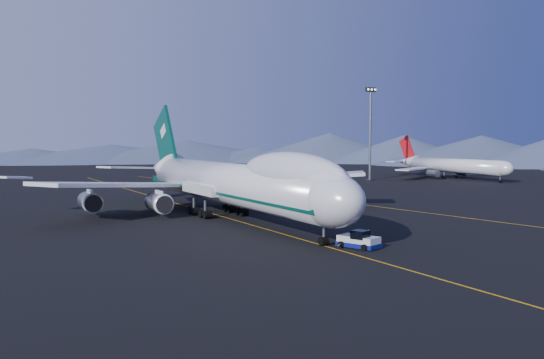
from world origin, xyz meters
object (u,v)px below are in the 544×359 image
second_jet (451,166)px  floodlight_mast (370,134)px  boeing_747 (231,182)px  service_van (344,199)px  pushback_tug (359,242)px

second_jet → floodlight_mast: (-26.22, 6.49, 9.86)m
boeing_747 → service_van: size_ratio=16.65×
boeing_747 → second_jet: (98.10, 51.87, -1.73)m
second_jet → floodlight_mast: floodlight_mast is taller
service_van → floodlight_mast: size_ratio=0.16×
floodlight_mast → boeing_747: bearing=-140.9°
second_jet → service_van: size_ratio=10.91×
boeing_747 → service_van: boeing_747 is taller
boeing_747 → second_jet: bearing=27.9°
floodlight_mast → service_van: bearing=-132.1°
boeing_747 → floodlight_mast: floodlight_mast is taller
service_van → floodlight_mast: 63.94m
boeing_747 → pushback_tug: size_ratio=13.26×
service_van → pushback_tug: bearing=-148.5°
boeing_747 → second_jet: 110.98m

